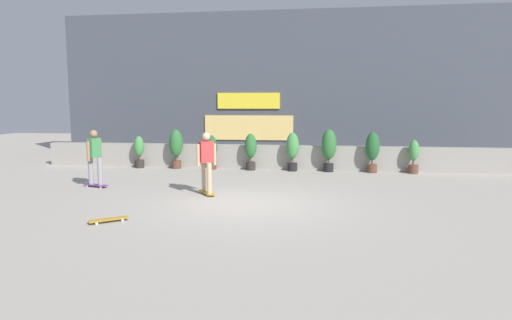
{
  "coord_description": "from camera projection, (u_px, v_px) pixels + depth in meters",
  "views": [
    {
      "loc": [
        1.7,
        -10.51,
        2.44
      ],
      "look_at": [
        0.0,
        1.5,
        0.9
      ],
      "focal_mm": 30.82,
      "sensor_mm": 36.0,
      "label": 1
    }
  ],
  "objects": [
    {
      "name": "potted_plant_0",
      "position": [
        139.0,
        151.0,
        16.95
      ],
      "size": [
        0.38,
        0.38,
        1.23
      ],
      "color": "#2D2823",
      "rests_on": "ground"
    },
    {
      "name": "building_backdrop",
      "position": [
        282.0,
        87.0,
        20.28
      ],
      "size": [
        20.0,
        2.08,
        6.5
      ],
      "color": "#424751",
      "rests_on": "ground"
    },
    {
      "name": "potted_plant_4",
      "position": [
        293.0,
        149.0,
        16.11
      ],
      "size": [
        0.47,
        0.47,
        1.42
      ],
      "color": "black",
      "rests_on": "ground"
    },
    {
      "name": "skater_far_right",
      "position": [
        95.0,
        156.0,
        12.92
      ],
      "size": [
        0.82,
        0.54,
        1.7
      ],
      "color": "#72338C",
      "rests_on": "ground"
    },
    {
      "name": "skater_by_wall_left",
      "position": [
        206.0,
        160.0,
        11.81
      ],
      "size": [
        0.63,
        0.76,
        1.7
      ],
      "color": "#BF8C26",
      "rests_on": "ground"
    },
    {
      "name": "potted_plant_3",
      "position": [
        251.0,
        149.0,
        16.33
      ],
      "size": [
        0.45,
        0.45,
        1.36
      ],
      "color": "#2D2823",
      "rests_on": "ground"
    },
    {
      "name": "potted_plant_6",
      "position": [
        372.0,
        149.0,
        15.71
      ],
      "size": [
        0.49,
        0.49,
        1.46
      ],
      "color": "brown",
      "rests_on": "ground"
    },
    {
      "name": "potted_plant_1",
      "position": [
        176.0,
        146.0,
        16.72
      ],
      "size": [
        0.51,
        0.51,
        1.49
      ],
      "color": "brown",
      "rests_on": "ground"
    },
    {
      "name": "potted_plant_5",
      "position": [
        329.0,
        147.0,
        15.91
      ],
      "size": [
        0.54,
        0.54,
        1.55
      ],
      "color": "black",
      "rests_on": "ground"
    },
    {
      "name": "skateboard_near_camera",
      "position": [
        109.0,
        219.0,
        9.14
      ],
      "size": [
        0.75,
        0.66,
        0.08
      ],
      "color": "#BF8C26",
      "rests_on": "ground"
    },
    {
      "name": "planter_wall",
      "position": [
        273.0,
        157.0,
        16.7
      ],
      "size": [
        18.0,
        0.4,
        0.9
      ],
      "primitive_type": "cube",
      "color": "gray",
      "rests_on": "ground"
    },
    {
      "name": "potted_plant_2",
      "position": [
        212.0,
        151.0,
        16.54
      ],
      "size": [
        0.41,
        0.41,
        1.28
      ],
      "color": "brown",
      "rests_on": "ground"
    },
    {
      "name": "ground_plane",
      "position": [
        248.0,
        204.0,
        10.87
      ],
      "size": [
        48.0,
        48.0,
        0.0
      ],
      "primitive_type": "plane",
      "color": "#A8A093"
    },
    {
      "name": "potted_plant_7",
      "position": [
        414.0,
        156.0,
        15.53
      ],
      "size": [
        0.36,
        0.36,
        1.19
      ],
      "color": "brown",
      "rests_on": "ground"
    }
  ]
}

